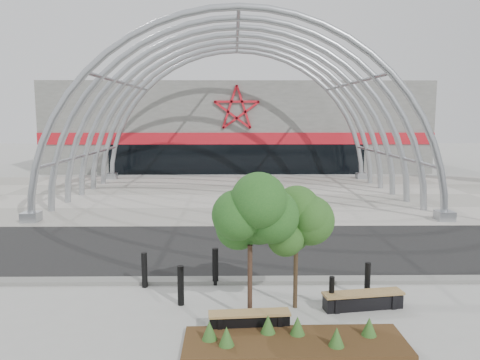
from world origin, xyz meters
name	(u,v)px	position (x,y,z in m)	size (l,w,h in m)	color
ground	(242,280)	(0.00, 0.00, 0.00)	(140.00, 140.00, 0.00)	#9D9D98
road	(240,248)	(0.00, 3.50, 0.01)	(140.00, 7.00, 0.02)	black
forecourt	(238,195)	(0.00, 15.50, 0.02)	(60.00, 17.00, 0.04)	gray
kerb	(242,280)	(0.00, -0.25, 0.06)	(60.00, 0.50, 0.12)	slate
arena_building	(236,126)	(0.00, 33.45, 3.99)	(34.00, 15.24, 8.00)	slate
vault_canopy	(238,195)	(0.00, 15.50, 0.02)	(20.80, 15.80, 20.36)	#A0A4AA
planting_bed	(292,338)	(1.07, -4.17, 0.13)	(5.05, 1.62, 0.53)	#362611
street_tree_0	(250,214)	(0.16, -2.86, 2.71)	(1.66, 1.66, 3.78)	black
street_tree_1	(296,218)	(1.40, -2.16, 2.45)	(1.44, 1.44, 3.40)	black
bench_0	(249,320)	(0.13, -3.38, 0.20)	(2.00, 0.59, 0.41)	black
bench_1	(363,300)	(3.20, -2.25, 0.22)	(2.22, 0.81, 0.46)	black
bollard_0	(144,270)	(-2.92, -0.61, 0.53)	(0.17, 0.17, 1.07)	black
bollard_1	(215,267)	(-0.81, -0.43, 0.57)	(0.18, 0.18, 1.14)	black
bollard_2	(181,286)	(-1.68, -1.95, 0.55)	(0.18, 0.18, 1.10)	black
bollard_3	(367,280)	(3.53, -1.48, 0.51)	(0.16, 0.16, 1.02)	black
bollard_4	(332,293)	(2.35, -2.27, 0.45)	(0.14, 0.14, 0.89)	black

